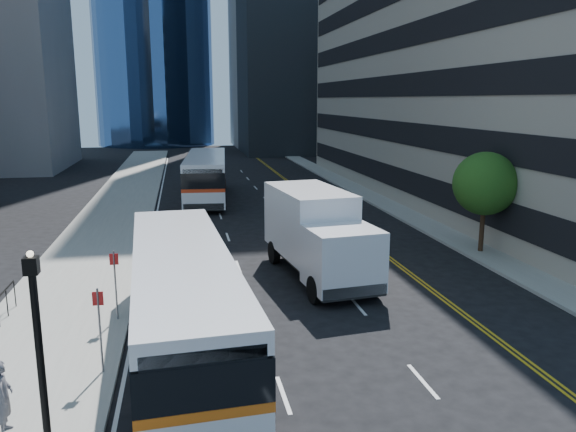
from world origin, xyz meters
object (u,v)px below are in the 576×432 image
(bus_front, at_px, (183,299))
(box_truck, at_px, (317,233))
(bus_rear, at_px, (206,175))
(lamp_post, at_px, (39,349))
(pedestrian, at_px, (3,397))
(street_tree, at_px, (485,184))

(bus_front, bearing_deg, box_truck, 45.53)
(bus_rear, height_order, box_truck, box_truck)
(lamp_post, height_order, bus_rear, lamp_post)
(lamp_post, xyz_separation_m, bus_rear, (4.92, 32.94, -0.81))
(lamp_post, distance_m, pedestrian, 2.44)
(lamp_post, relative_size, box_truck, 0.55)
(bus_front, bearing_deg, street_tree, 27.12)
(bus_front, height_order, bus_rear, bus_rear)
(lamp_post, xyz_separation_m, bus_front, (2.92, 5.01, -0.91))
(street_tree, xyz_separation_m, box_truck, (-9.18, -2.16, -1.63))
(pedestrian, bearing_deg, box_truck, -54.22)
(bus_rear, height_order, pedestrian, bus_rear)
(box_truck, bearing_deg, street_tree, 6.37)
(bus_front, height_order, pedestrian, bus_front)
(box_truck, bearing_deg, pedestrian, -140.42)
(street_tree, bearing_deg, bus_rear, 124.63)
(bus_front, bearing_deg, lamp_post, -123.92)
(bus_front, distance_m, pedestrian, 5.62)
(pedestrian, bearing_deg, lamp_post, -147.09)
(lamp_post, distance_m, bus_front, 5.87)
(lamp_post, relative_size, bus_rear, 0.33)
(lamp_post, bearing_deg, bus_front, 59.77)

